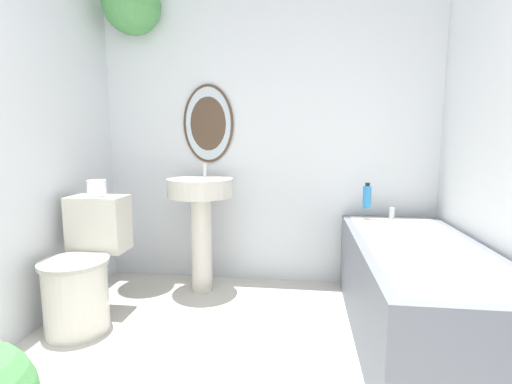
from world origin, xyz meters
name	(u,v)px	position (x,y,z in m)	size (l,w,h in m)	color
wall_back	(245,106)	(-0.16, 2.62, 1.34)	(2.59, 0.41, 2.40)	silver
toilet	(84,270)	(-0.99, 1.78, 0.33)	(0.37, 0.56, 0.74)	beige
pedestal_sink	(201,208)	(-0.44, 2.34, 0.61)	(0.46, 0.46, 0.92)	beige
bathtub	(418,292)	(0.89, 1.81, 0.28)	(0.65, 1.51, 0.62)	slate
shampoo_bottle	(367,196)	(0.71, 2.44, 0.70)	(0.06, 0.06, 0.17)	#2D84C6
toilet_paper_roll	(97,188)	(-0.99, 1.96, 0.79)	(0.11, 0.11, 0.10)	white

